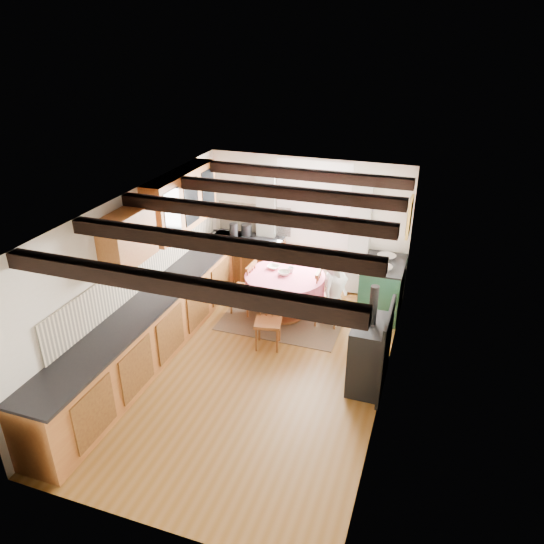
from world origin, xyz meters
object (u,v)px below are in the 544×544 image
at_px(dining_table, 285,296).
at_px(aga_range, 382,287).
at_px(child_right, 334,288).
at_px(chair_near, 268,321).
at_px(chair_right, 328,298).
at_px(child_far, 293,273).
at_px(cast_iron_stove, 370,338).
at_px(cup, 291,270).
at_px(chair_left, 243,287).

relative_size(dining_table, aga_range, 1.29).
bearing_deg(child_right, chair_near, 160.01).
bearing_deg(chair_right, chair_near, 140.96).
height_order(aga_range, child_right, child_right).
distance_m(child_far, child_right, 0.98).
bearing_deg(dining_table, cast_iron_stove, -39.99).
distance_m(chair_right, aga_range, 1.01).
xyz_separation_m(chair_near, aga_range, (1.46, 1.60, 0.01)).
bearing_deg(chair_right, child_far, 49.30).
bearing_deg(child_right, chair_right, 162.40).
distance_m(aga_range, child_far, 1.54).
relative_size(child_far, cup, 9.80).
bearing_deg(child_right, dining_table, 116.69).
xyz_separation_m(chair_left, aga_range, (2.20, 0.75, 0.01)).
bearing_deg(chair_near, chair_left, 119.39).
distance_m(dining_table, cast_iron_stove, 2.11).
relative_size(chair_near, cup, 8.76).
xyz_separation_m(dining_table, chair_right, (0.72, 0.04, 0.08)).
xyz_separation_m(chair_left, cast_iron_stove, (2.31, -1.29, 0.29)).
distance_m(dining_table, child_far, 0.65).
height_order(dining_table, chair_left, chair_left).
distance_m(chair_left, cast_iron_stove, 2.66).
bearing_deg(chair_near, aga_range, 36.00).
relative_size(aga_range, child_right, 0.83).
xyz_separation_m(chair_right, aga_range, (0.77, 0.66, -0.01)).
height_order(chair_near, child_right, child_right).
bearing_deg(chair_left, aga_range, 112.13).
bearing_deg(chair_right, dining_table, 90.42).
distance_m(child_far, cup, 0.63).
bearing_deg(child_far, aga_range, -168.70).
bearing_deg(child_far, child_right, 158.80).
distance_m(chair_near, chair_right, 1.17).
bearing_deg(cup, chair_near, -91.97).
bearing_deg(child_far, cast_iron_stove, 138.87).
height_order(chair_left, chair_right, chair_right).
xyz_separation_m(child_far, child_right, (0.84, -0.49, 0.10)).
height_order(chair_near, cup, chair_near).
bearing_deg(cast_iron_stove, aga_range, 93.09).
relative_size(dining_table, cup, 12.53).
height_order(chair_right, cast_iron_stove, cast_iron_stove).
distance_m(aga_range, child_right, 0.90).
bearing_deg(aga_range, cup, -157.68).
xyz_separation_m(chair_left, child_right, (1.51, 0.20, 0.15)).
relative_size(aga_range, child_far, 1.00).
bearing_deg(aga_range, cast_iron_stove, -86.91).
distance_m(chair_near, cast_iron_stove, 1.65).
bearing_deg(chair_right, aga_range, -51.97).
relative_size(cast_iron_stove, child_far, 1.49).
relative_size(chair_left, aga_range, 0.91).
distance_m(chair_right, cast_iron_stove, 1.65).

